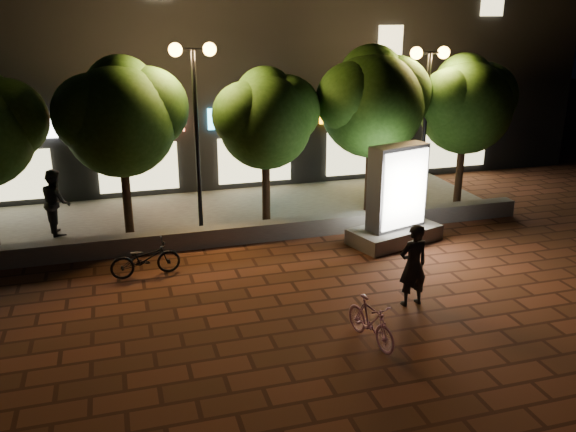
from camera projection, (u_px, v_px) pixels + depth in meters
name	position (u px, v px, depth m)	size (l,w,h in m)	color
ground	(306.00, 303.00, 13.01)	(80.00, 80.00, 0.00)	brown
retaining_wall	(261.00, 231.00, 16.57)	(16.00, 0.45, 0.50)	slate
sidewalk	(243.00, 211.00, 18.91)	(16.00, 5.00, 0.08)	slate
building_block	(204.00, 40.00, 23.22)	(28.00, 8.12, 11.30)	black
tree_left	(121.00, 114.00, 15.96)	(3.60, 3.00, 4.89)	black
tree_mid	(266.00, 115.00, 17.10)	(3.24, 2.70, 4.50)	black
tree_right	(373.00, 99.00, 17.87)	(3.72, 3.10, 5.07)	black
tree_far_right	(467.00, 101.00, 18.79)	(3.48, 2.90, 4.76)	black
street_lamp_left	(195.00, 90.00, 16.05)	(1.26, 0.36, 5.18)	black
street_lamp_right	(428.00, 87.00, 17.96)	(1.26, 0.36, 4.98)	black
ad_kiosk	(396.00, 204.00, 16.17)	(2.76, 1.93, 2.71)	slate
scooter_pink	(371.00, 321.00, 11.31)	(0.42, 1.47, 0.88)	#DD94C1
rider	(413.00, 265.00, 12.66)	(0.67, 0.44, 1.83)	black
scooter_parked	(145.00, 259.00, 14.24)	(0.58, 1.65, 0.87)	black
pedestrian	(56.00, 202.00, 16.63)	(0.90, 0.70, 1.86)	black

